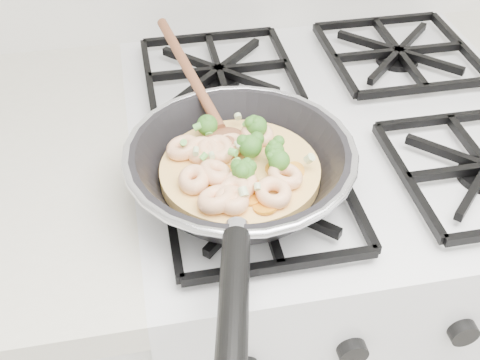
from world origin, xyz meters
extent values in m
cube|color=silver|center=(0.00, 1.70, 0.45)|extent=(0.60, 0.60, 0.90)
cube|color=black|center=(0.00, 1.70, 0.91)|extent=(0.56, 0.56, 0.02)
torus|color=silver|center=(-0.17, 1.57, 0.97)|extent=(0.28, 0.28, 0.01)
cylinder|color=black|center=(-0.22, 1.35, 0.97)|extent=(0.07, 0.19, 0.03)
cylinder|color=#FFCD6E|center=(-0.17, 1.57, 0.94)|extent=(0.19, 0.19, 0.02)
ellipsoid|color=brown|center=(-0.18, 1.62, 0.96)|extent=(0.05, 0.06, 0.01)
cylinder|color=brown|center=(-0.21, 1.75, 0.99)|extent=(0.06, 0.23, 0.05)
torus|color=#FFCA96|center=(-0.20, 1.56, 0.96)|extent=(0.06, 0.06, 0.03)
torus|color=#FFCA96|center=(-0.19, 1.52, 0.96)|extent=(0.06, 0.06, 0.03)
torus|color=#FFCA96|center=(-0.21, 1.60, 0.96)|extent=(0.06, 0.07, 0.03)
torus|color=#FFCA96|center=(-0.23, 1.55, 0.96)|extent=(0.05, 0.05, 0.02)
torus|color=#FFCA96|center=(-0.19, 1.60, 0.96)|extent=(0.05, 0.05, 0.02)
torus|color=#FFCA96|center=(-0.14, 1.51, 0.96)|extent=(0.06, 0.06, 0.02)
torus|color=#FFCA96|center=(-0.18, 1.53, 0.96)|extent=(0.07, 0.07, 0.02)
torus|color=#FFCA96|center=(-0.21, 1.51, 0.96)|extent=(0.07, 0.07, 0.03)
torus|color=#FFCA96|center=(-0.12, 1.54, 0.96)|extent=(0.06, 0.06, 0.02)
torus|color=#FFCA96|center=(-0.18, 1.61, 0.96)|extent=(0.06, 0.06, 0.02)
torus|color=#FFCA96|center=(-0.23, 1.61, 0.96)|extent=(0.06, 0.06, 0.02)
torus|color=#FFCA96|center=(-0.20, 1.60, 0.96)|extent=(0.05, 0.05, 0.02)
torus|color=#FFCA96|center=(-0.14, 1.62, 0.96)|extent=(0.06, 0.06, 0.03)
torus|color=#FFCA96|center=(-0.19, 1.51, 0.96)|extent=(0.06, 0.06, 0.02)
ellipsoid|color=#3F7C28|center=(-0.15, 1.59, 0.97)|extent=(0.04, 0.04, 0.03)
ellipsoid|color=#3F7C28|center=(-0.20, 1.64, 0.97)|extent=(0.03, 0.03, 0.03)
ellipsoid|color=#3F7C28|center=(-0.13, 1.55, 0.97)|extent=(0.03, 0.03, 0.03)
ellipsoid|color=#3F7C28|center=(-0.14, 1.62, 0.97)|extent=(0.03, 0.03, 0.03)
ellipsoid|color=#3F7C28|center=(-0.17, 1.54, 0.97)|extent=(0.04, 0.04, 0.03)
ellipsoid|color=#3F7C28|center=(-0.13, 1.57, 0.97)|extent=(0.03, 0.03, 0.02)
cylinder|color=orange|center=(-0.21, 1.59, 0.95)|extent=(0.02, 0.02, 0.00)
cylinder|color=orange|center=(-0.11, 1.55, 0.95)|extent=(0.03, 0.03, 0.00)
cylinder|color=orange|center=(-0.16, 1.53, 0.95)|extent=(0.03, 0.03, 0.01)
cylinder|color=orange|center=(-0.16, 1.60, 0.95)|extent=(0.03, 0.03, 0.01)
cylinder|color=orange|center=(-0.22, 1.56, 0.95)|extent=(0.04, 0.04, 0.00)
cylinder|color=orange|center=(-0.21, 1.63, 0.95)|extent=(0.03, 0.03, 0.01)
cylinder|color=orange|center=(-0.16, 1.50, 0.95)|extent=(0.04, 0.04, 0.01)
cylinder|color=orange|center=(-0.19, 1.57, 0.95)|extent=(0.03, 0.03, 0.01)
cylinder|color=orange|center=(-0.13, 1.56, 0.95)|extent=(0.03, 0.03, 0.01)
cylinder|color=orange|center=(-0.14, 1.62, 0.95)|extent=(0.03, 0.03, 0.01)
cylinder|color=orange|center=(-0.13, 1.55, 0.95)|extent=(0.03, 0.03, 0.01)
cylinder|color=orange|center=(-0.17, 1.52, 0.95)|extent=(0.03, 0.03, 0.00)
cylinder|color=orange|center=(-0.21, 1.59, 0.95)|extent=(0.03, 0.03, 0.00)
cylinder|color=orange|center=(-0.21, 1.56, 0.95)|extent=(0.03, 0.03, 0.01)
cylinder|color=beige|center=(-0.09, 1.55, 0.97)|extent=(0.01, 0.01, 0.01)
cylinder|color=beige|center=(-0.22, 1.59, 0.97)|extent=(0.01, 0.01, 0.01)
cylinder|color=#63B749|center=(-0.20, 1.63, 0.97)|extent=(0.01, 0.01, 0.01)
cylinder|color=#63B749|center=(-0.16, 1.54, 0.97)|extent=(0.01, 0.01, 0.01)
cylinder|color=#63B749|center=(-0.21, 1.58, 0.97)|extent=(0.01, 0.01, 0.01)
cylinder|color=beige|center=(-0.18, 1.50, 0.97)|extent=(0.01, 0.01, 0.01)
cylinder|color=beige|center=(-0.20, 1.58, 0.97)|extent=(0.01, 0.01, 0.01)
cylinder|color=beige|center=(-0.16, 1.51, 0.97)|extent=(0.01, 0.01, 0.01)
cylinder|color=#63B749|center=(-0.18, 1.57, 0.98)|extent=(0.01, 0.01, 0.01)
cylinder|color=#63B749|center=(-0.15, 1.63, 0.97)|extent=(0.01, 0.01, 0.01)
cylinder|color=beige|center=(-0.16, 1.65, 0.97)|extent=(0.01, 0.01, 0.01)
cylinder|color=#63B749|center=(-0.18, 1.56, 0.97)|extent=(0.01, 0.01, 0.01)
cylinder|color=beige|center=(-0.17, 1.59, 0.97)|extent=(0.01, 0.01, 0.01)
cylinder|color=#63B749|center=(-0.21, 1.63, 0.97)|extent=(0.01, 0.01, 0.01)
cylinder|color=#63B749|center=(-0.23, 1.60, 0.98)|extent=(0.01, 0.01, 0.01)
camera|label=1|loc=(-0.28, 1.01, 1.43)|focal=46.30mm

